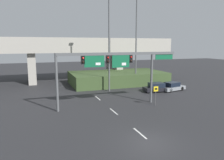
# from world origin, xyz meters

# --- Properties ---
(ground_plane) EXTENTS (160.00, 160.00, 0.00)m
(ground_plane) POSITION_xyz_m (0.00, 0.00, 0.00)
(ground_plane) COLOR #262628
(lane_markings) EXTENTS (0.14, 27.91, 0.01)m
(lane_markings) POSITION_xyz_m (0.00, 14.38, 0.00)
(lane_markings) COLOR silver
(lane_markings) RESTS_ON ground
(signal_gantry) EXTENTS (14.88, 0.44, 6.42)m
(signal_gantry) POSITION_xyz_m (0.91, 10.07, 5.18)
(signal_gantry) COLOR #515456
(signal_gantry) RESTS_ON ground
(speed_limit_sign) EXTENTS (0.60, 0.11, 2.42)m
(speed_limit_sign) POSITION_xyz_m (5.56, 8.51, 1.58)
(speed_limit_sign) COLOR #4C4C4C
(speed_limit_sign) RESTS_ON ground
(highway_light_pole_near) EXTENTS (0.70, 0.36, 18.10)m
(highway_light_pole_near) POSITION_xyz_m (8.93, 21.10, 9.43)
(highway_light_pole_near) COLOR #515456
(highway_light_pole_near) RESTS_ON ground
(highway_light_pole_far) EXTENTS (0.70, 0.36, 14.97)m
(highway_light_pole_far) POSITION_xyz_m (2.99, 18.29, 7.86)
(highway_light_pole_far) COLOR #515456
(highway_light_pole_far) RESTS_ON ground
(overpass_bridge) EXTENTS (39.91, 8.63, 8.59)m
(overpass_bridge) POSITION_xyz_m (0.00, 30.94, 6.21)
(overpass_bridge) COLOR #A39E93
(overpass_bridge) RESTS_ON ground
(grass_embankment) EXTENTS (17.41, 9.44, 2.20)m
(grass_embankment) POSITION_xyz_m (6.68, 24.23, 1.10)
(grass_embankment) COLOR #384C28
(grass_embankment) RESTS_ON ground
(parked_sedan_near_right) EXTENTS (4.40, 2.17, 1.41)m
(parked_sedan_near_right) POSITION_xyz_m (9.94, 15.40, 0.65)
(parked_sedan_near_right) COLOR black
(parked_sedan_near_right) RESTS_ON ground
(parked_sedan_mid_right) EXTENTS (4.52, 2.71, 1.39)m
(parked_sedan_mid_right) POSITION_xyz_m (12.64, 15.22, 0.64)
(parked_sedan_mid_right) COLOR gray
(parked_sedan_mid_right) RESTS_ON ground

